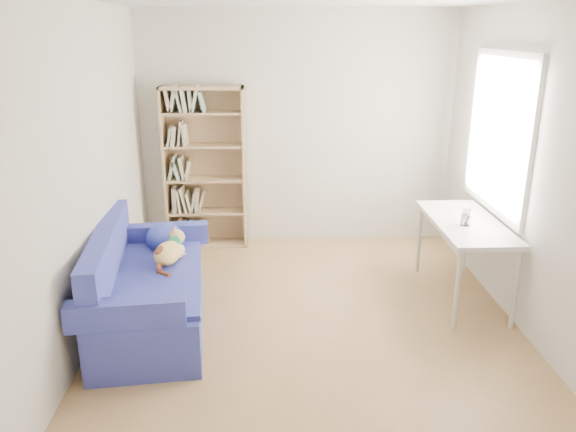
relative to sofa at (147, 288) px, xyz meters
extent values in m
plane|color=olive|center=(1.36, -0.01, -0.32)|extent=(4.00, 4.00, 0.00)
cube|color=silver|center=(1.36, 1.99, 0.98)|extent=(3.50, 0.04, 2.60)
cube|color=silver|center=(1.36, -2.01, 0.98)|extent=(3.50, 0.04, 2.60)
cube|color=silver|center=(-0.39, -0.01, 0.98)|extent=(0.04, 4.00, 2.60)
cube|color=silver|center=(3.11, -0.01, 0.98)|extent=(0.04, 4.00, 2.60)
cube|color=white|center=(3.11, 0.59, 1.18)|extent=(0.01, 1.20, 1.30)
cube|color=navy|center=(0.04, -0.03, -0.11)|extent=(0.99, 1.80, 0.43)
cube|color=navy|center=(-0.29, -0.03, 0.32)|extent=(0.34, 1.73, 0.42)
cube|color=navy|center=(0.04, 0.76, 0.20)|extent=(0.83, 0.24, 0.19)
cube|color=navy|center=(0.04, -0.81, 0.20)|extent=(0.83, 0.24, 0.19)
cube|color=navy|center=(0.06, -0.03, 0.13)|extent=(0.96, 1.66, 0.05)
ellipsoid|color=#313F9F|center=(0.06, 0.58, 0.23)|extent=(0.33, 0.37, 0.25)
ellipsoid|color=#C57E16|center=(0.16, 0.20, 0.23)|extent=(0.25, 0.42, 0.17)
ellipsoid|color=silver|center=(0.21, 0.31, 0.21)|extent=(0.14, 0.18, 0.10)
ellipsoid|color=#3A1C0F|center=(0.13, 0.15, 0.27)|extent=(0.14, 0.21, 0.08)
sphere|color=#C57E16|center=(0.18, 0.49, 0.27)|extent=(0.15, 0.15, 0.15)
cone|color=#C57E16|center=(0.16, 0.52, 0.34)|extent=(0.06, 0.06, 0.07)
cone|color=#C57E16|center=(0.16, 0.45, 0.34)|extent=(0.06, 0.07, 0.07)
cylinder|color=#26BF77|center=(0.17, 0.41, 0.25)|extent=(0.11, 0.05, 0.11)
cylinder|color=#3A1C0F|center=(0.14, -0.04, 0.20)|extent=(0.09, 0.16, 0.06)
cube|color=tan|center=(-0.11, 1.83, 0.58)|extent=(0.03, 0.28, 1.80)
cube|color=tan|center=(0.76, 1.83, 0.58)|extent=(0.03, 0.28, 1.80)
cube|color=tan|center=(0.33, 1.83, 1.46)|extent=(0.90, 0.28, 0.03)
cube|color=tan|center=(0.33, 1.83, -0.31)|extent=(0.90, 0.28, 0.03)
cube|color=tan|center=(0.33, 1.96, 0.58)|extent=(0.90, 0.02, 1.80)
cube|color=white|center=(2.80, 0.38, 0.41)|extent=(0.59, 1.28, 0.04)
cylinder|color=silver|center=(3.04, 0.97, 0.03)|extent=(0.04, 0.04, 0.71)
cylinder|color=silver|center=(3.04, -0.21, 0.03)|extent=(0.04, 0.04, 0.71)
cylinder|color=silver|center=(2.55, 0.97, 0.03)|extent=(0.04, 0.04, 0.71)
cylinder|color=silver|center=(2.55, -0.21, 0.03)|extent=(0.04, 0.04, 0.71)
cylinder|color=white|center=(2.74, 0.27, 0.48)|extent=(0.09, 0.09, 0.10)
camera|label=1|loc=(1.01, -4.29, 2.06)|focal=35.00mm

